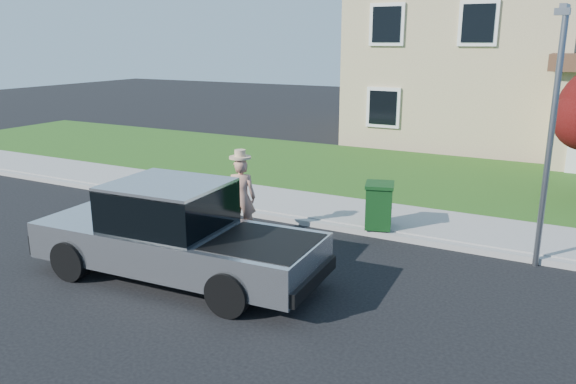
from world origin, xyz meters
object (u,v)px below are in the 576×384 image
object	(u,v)px
trash_bin	(379,205)
street_lamp	(552,125)
woman	(241,196)
pickup_truck	(175,235)

from	to	relation	value
trash_bin	street_lamp	world-z (taller)	street_lamp
street_lamp	trash_bin	bearing A→B (deg)	177.11
woman	trash_bin	distance (m)	2.95
woman	street_lamp	bearing A→B (deg)	166.38
trash_bin	street_lamp	distance (m)	3.76
pickup_truck	street_lamp	distance (m)	6.78
pickup_truck	trash_bin	distance (m)	4.55
trash_bin	street_lamp	xyz separation A→B (m)	(3.17, -0.40, 1.98)
pickup_truck	trash_bin	xyz separation A→B (m)	(2.33, 3.91, -0.16)
trash_bin	street_lamp	bearing A→B (deg)	-23.35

